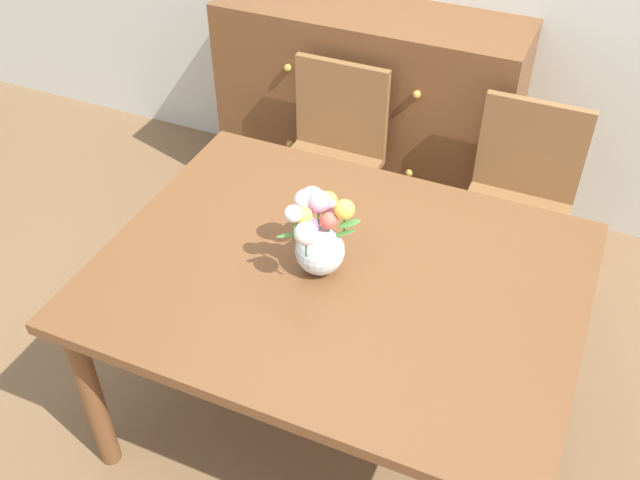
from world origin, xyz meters
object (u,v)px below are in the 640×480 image
Objects in this scene: flower_vase at (318,234)px; dining_table at (339,289)px; chair_left at (331,152)px; chair_right at (518,197)px; dresser at (367,112)px.

dining_table is at bearing 6.33° from flower_vase.
chair_right is (0.82, 0.00, 0.00)m from chair_left.
flower_vase is (0.33, -1.34, 0.37)m from dresser.
chair_right is at bearing -27.09° from dresser.
chair_right is at bearing 65.83° from dining_table.
dresser is 5.10× the size of flower_vase.
flower_vase is at bearing -173.67° from dining_table.
chair_left is at bearing -91.50° from dresser.
chair_right reaches higher than dining_table.
dining_table is 1.67× the size of chair_left.
flower_vase is at bearing -76.13° from dresser.
chair_right is 1.10m from flower_vase.
dresser is (-0.81, 0.41, -0.02)m from chair_right.
dresser is at bearing 106.74° from dining_table.
dining_table is at bearing 114.17° from chair_left.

